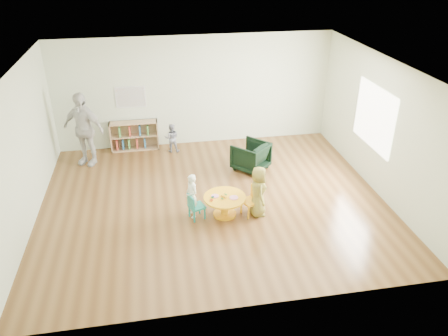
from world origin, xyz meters
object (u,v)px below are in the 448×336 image
at_px(kid_chair_right, 252,200).
at_px(bookshelf, 134,136).
at_px(child_right, 258,191).
at_px(kid_chair_left, 195,206).
at_px(adult_caretaker, 83,129).
at_px(activity_table, 225,202).
at_px(armchair, 251,156).
at_px(child_left, 192,196).
at_px(toddler, 172,138).

distance_m(kid_chair_right, bookshelf, 4.13).
relative_size(bookshelf, child_right, 1.16).
bearing_deg(kid_chair_left, adult_caretaker, -160.20).
relative_size(kid_chair_right, bookshelf, 0.48).
xyz_separation_m(bookshelf, child_right, (2.39, -3.50, 0.15)).
relative_size(activity_table, armchair, 1.12).
bearing_deg(kid_chair_right, adult_caretaker, 27.49).
relative_size(armchair, adult_caretaker, 0.41).
height_order(activity_table, child_left, child_left).
relative_size(kid_chair_left, armchair, 0.71).
xyz_separation_m(kid_chair_left, child_right, (1.22, -0.06, 0.24)).
distance_m(activity_table, bookshelf, 3.84).
bearing_deg(activity_table, toddler, 104.78).
relative_size(activity_table, child_right, 0.80).
xyz_separation_m(activity_table, child_left, (-0.63, 0.08, 0.16)).
xyz_separation_m(child_left, toddler, (-0.18, 3.00, -0.07)).
xyz_separation_m(activity_table, toddler, (-0.81, 3.08, 0.09)).
bearing_deg(toddler, child_right, 122.15).
bearing_deg(child_right, bookshelf, 35.75).
height_order(child_right, adult_caretaker, adult_caretaker).
xyz_separation_m(kid_chair_right, bookshelf, (-2.29, 3.44, 0.06)).
relative_size(armchair, child_right, 0.71).
relative_size(bookshelf, adult_caretaker, 0.68).
distance_m(child_left, toddler, 3.00).
bearing_deg(kid_chair_left, child_left, -176.28).
bearing_deg(bookshelf, kid_chair_left, -71.20).
bearing_deg(kid_chair_left, activity_table, 73.26).
height_order(kid_chair_left, armchair, armchair).
bearing_deg(toddler, adult_caretaker, 15.76).
height_order(armchair, toddler, toddler).
xyz_separation_m(activity_table, armchair, (0.93, 1.80, 0.05)).
xyz_separation_m(armchair, child_left, (-1.56, -1.72, 0.11)).
bearing_deg(toddler, kid_chair_right, 120.96).
relative_size(activity_table, kid_chair_left, 1.57).
relative_size(child_left, child_right, 0.87).
distance_m(activity_table, kid_chair_right, 0.54).
bearing_deg(child_left, child_right, 59.57).
relative_size(bookshelf, child_left, 1.34).
xyz_separation_m(kid_chair_right, armchair, (0.40, 1.83, 0.03)).
bearing_deg(armchair, child_right, 37.76).
xyz_separation_m(kid_chair_right, adult_caretaker, (-3.40, 2.81, 0.58)).
relative_size(kid_chair_left, adult_caretaker, 0.30).
bearing_deg(child_left, activity_table, 59.64).
height_order(kid_chair_right, toddler, toddler).
height_order(kid_chair_right, child_right, child_right).
bearing_deg(adult_caretaker, kid_chair_left, -23.79).
bearing_deg(toddler, armchair, 151.23).
height_order(bookshelf, toddler, bookshelf).
relative_size(activity_table, bookshelf, 0.69).
height_order(activity_table, child_right, child_right).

